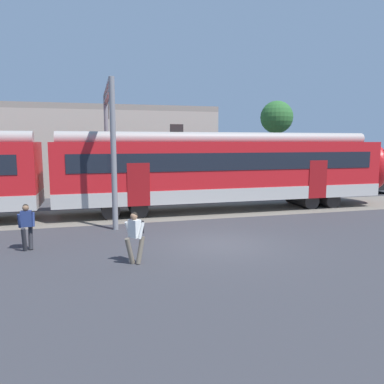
# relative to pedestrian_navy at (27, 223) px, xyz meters

# --- Properties ---
(ground_plane) EXTENTS (160.00, 160.00, 0.00)m
(ground_plane) POSITION_rel_pedestrian_navy_xyz_m (6.86, -1.08, -0.99)
(ground_plane) COLOR #38383D
(track_bed) EXTENTS (80.00, 4.40, 0.01)m
(track_bed) POSITION_rel_pedestrian_navy_xyz_m (-1.60, 5.61, -0.98)
(track_bed) COLOR slate
(track_bed) RESTS_ON ground
(pedestrian_navy) EXTENTS (0.53, 0.64, 1.67)m
(pedestrian_navy) POSITION_rel_pedestrian_navy_xyz_m (0.00, 0.00, 0.00)
(pedestrian_navy) COLOR #28282D
(pedestrian_navy) RESTS_ON ground
(pedestrian_white) EXTENTS (0.71, 0.51, 1.67)m
(pedestrian_white) POSITION_rel_pedestrian_navy_xyz_m (3.52, -2.49, 0.00)
(pedestrian_white) COLOR #6B6051
(pedestrian_white) RESTS_ON ground
(parked_car_black) EXTENTS (4.01, 1.78, 1.54)m
(parked_car_black) POSITION_rel_pedestrian_navy_xyz_m (22.00, 9.20, -0.21)
(parked_car_black) COLOR black
(parked_car_black) RESTS_ON ground
(catenary_gantry) EXTENTS (0.24, 6.64, 6.53)m
(catenary_gantry) POSITION_rel_pedestrian_navy_xyz_m (3.21, 5.61, 3.32)
(catenary_gantry) COLOR gray
(catenary_gantry) RESTS_ON ground
(background_building) EXTENTS (21.56, 5.00, 9.20)m
(background_building) POSITION_rel_pedestrian_navy_xyz_m (0.75, 15.35, 2.22)
(background_building) COLOR #B2A899
(background_building) RESTS_ON ground
(street_tree_right) EXTENTS (2.84, 2.84, 7.37)m
(street_tree_right) POSITION_rel_pedestrian_navy_xyz_m (18.16, 16.33, 4.88)
(street_tree_right) COLOR brown
(street_tree_right) RESTS_ON ground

